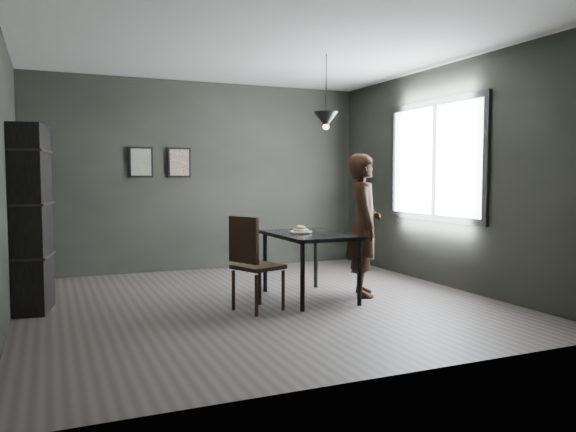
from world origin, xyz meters
name	(u,v)px	position (x,y,z in m)	size (l,w,h in m)	color
ground	(261,303)	(0.00, 0.00, 0.00)	(5.00, 5.00, 0.00)	#373230
back_wall	(202,176)	(0.00, 2.50, 1.40)	(5.00, 0.10, 2.80)	black
ceiling	(260,45)	(0.00, 0.00, 2.80)	(5.00, 5.00, 0.02)	silver
window_assembly	(434,161)	(2.47, 0.20, 1.60)	(0.04, 1.96, 1.56)	white
cafe_table	(310,240)	(0.60, 0.00, 0.67)	(0.80, 1.20, 0.75)	black
white_plate	(301,233)	(0.51, 0.06, 0.76)	(0.23, 0.23, 0.01)	white
donut_pile	(301,230)	(0.51, 0.06, 0.79)	(0.18, 0.18, 0.08)	beige
woman	(364,225)	(1.24, -0.10, 0.83)	(0.61, 0.40, 1.66)	black
wood_chair	(252,258)	(-0.23, -0.35, 0.56)	(0.55, 0.55, 0.99)	black
shelf_unit	(29,219)	(-2.32, 0.58, 0.96)	(0.36, 0.64, 1.92)	black
pendant_lamp	(326,120)	(0.85, 0.10, 2.05)	(0.28, 0.28, 0.86)	black
framed_print_left	(141,162)	(-0.90, 2.47, 1.60)	(0.34, 0.04, 0.44)	black
framed_print_right	(179,163)	(-0.35, 2.47, 1.60)	(0.34, 0.04, 0.44)	black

